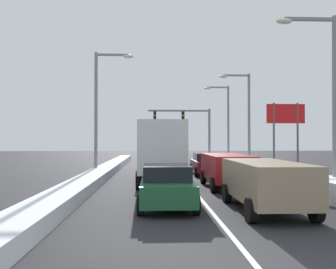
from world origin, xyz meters
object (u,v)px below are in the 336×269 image
(suv_tan_right_lane_nearest, at_px, (265,181))
(sedan_green_center_lane_nearest, at_px, (167,185))
(street_lamp_right_far, at_px, (225,117))
(sedan_maroon_right_lane_third, at_px, (206,164))
(sedan_gray_center_lane_third, at_px, (154,161))
(street_lamp_right_mid, at_px, (245,112))
(box_truck_center_lane_second, at_px, (161,149))
(street_lamp_left_mid, at_px, (101,102))
(street_lamp_right_near, at_px, (326,87))
(roadside_sign_right, at_px, (286,121))
(suv_red_right_lane_second, at_px, (227,168))
(traffic_light_gantry, at_px, (190,123))

(suv_tan_right_lane_nearest, distance_m, sedan_green_center_lane_nearest, 3.46)
(sedan_green_center_lane_nearest, relative_size, street_lamp_right_far, 0.55)
(sedan_maroon_right_lane_third, bearing_deg, sedan_green_center_lane_nearest, -105.37)
(sedan_green_center_lane_nearest, bearing_deg, sedan_gray_center_lane_third, 91.60)
(sedan_maroon_right_lane_third, height_order, street_lamp_right_mid, street_lamp_right_mid)
(sedan_maroon_right_lane_third, relative_size, sedan_gray_center_lane_third, 1.00)
(box_truck_center_lane_second, xyz_separation_m, street_lamp_left_mid, (-3.98, 4.92, 3.12))
(box_truck_center_lane_second, bearing_deg, street_lamp_right_near, -33.47)
(street_lamp_right_near, relative_size, roadside_sign_right, 1.41)
(box_truck_center_lane_second, distance_m, street_lamp_right_near, 8.86)
(suv_red_right_lane_second, bearing_deg, sedan_green_center_lane_nearest, -123.26)
(suv_tan_right_lane_nearest, bearing_deg, sedan_gray_center_lane_third, 103.30)
(suv_red_right_lane_second, xyz_separation_m, street_lamp_left_mid, (-7.26, 6.77, 4.00))
(sedan_green_center_lane_nearest, distance_m, street_lamp_left_mid, 13.08)
(sedan_gray_center_lane_third, xyz_separation_m, street_lamp_left_mid, (-3.62, -2.89, 4.26))
(suv_red_right_lane_second, relative_size, street_lamp_left_mid, 0.58)
(street_lamp_left_mid, bearing_deg, roadside_sign_right, 17.35)
(street_lamp_right_near, xyz_separation_m, roadside_sign_right, (3.55, 14.11, -0.66))
(suv_red_right_lane_second, relative_size, box_truck_center_lane_second, 0.68)
(sedan_maroon_right_lane_third, height_order, sedan_gray_center_lane_third, same)
(suv_tan_right_lane_nearest, bearing_deg, street_lamp_right_near, 40.65)
(street_lamp_right_near, bearing_deg, sedan_green_center_lane_nearest, -163.04)
(suv_tan_right_lane_nearest, distance_m, street_lamp_right_far, 26.11)
(street_lamp_right_far, bearing_deg, street_lamp_right_mid, -88.59)
(suv_tan_right_lane_nearest, xyz_separation_m, street_lamp_right_mid, (4.02, 18.08, 3.81))
(street_lamp_right_near, distance_m, roadside_sign_right, 14.56)
(traffic_light_gantry, distance_m, street_lamp_left_mid, 20.09)
(street_lamp_right_far, bearing_deg, sedan_maroon_right_lane_third, -106.97)
(sedan_maroon_right_lane_third, xyz_separation_m, sedan_green_center_lane_nearest, (-3.23, -11.75, 0.00))
(sedan_gray_center_lane_third, relative_size, street_lamp_left_mid, 0.53)
(box_truck_center_lane_second, xyz_separation_m, sedan_gray_center_lane_third, (-0.37, 7.82, -1.14))
(sedan_gray_center_lane_third, xyz_separation_m, street_lamp_right_near, (7.38, -12.46, 3.92))
(street_lamp_right_far, relative_size, street_lamp_left_mid, 0.97)
(roadside_sign_right, bearing_deg, street_lamp_left_mid, -162.65)
(suv_red_right_lane_second, height_order, sedan_maroon_right_lane_third, suv_red_right_lane_second)
(suv_red_right_lane_second, xyz_separation_m, street_lamp_right_near, (3.75, -2.80, 3.66))
(suv_red_right_lane_second, distance_m, traffic_light_gantry, 25.41)
(suv_tan_right_lane_nearest, distance_m, sedan_gray_center_lane_third, 16.06)
(street_lamp_right_mid, relative_size, roadside_sign_right, 1.46)
(box_truck_center_lane_second, bearing_deg, street_lamp_right_far, 68.00)
(traffic_light_gantry, height_order, street_lamp_right_near, street_lamp_right_near)
(suv_red_right_lane_second, bearing_deg, roadside_sign_right, 57.19)
(suv_red_right_lane_second, distance_m, box_truck_center_lane_second, 3.86)
(sedan_maroon_right_lane_third, relative_size, street_lamp_left_mid, 0.53)
(street_lamp_right_near, xyz_separation_m, street_lamp_right_far, (0.15, 22.37, 0.19))
(suv_red_right_lane_second, xyz_separation_m, sedan_gray_center_lane_third, (-3.64, 9.66, -0.25))
(traffic_light_gantry, bearing_deg, street_lamp_left_mid, -113.66)
(suv_red_right_lane_second, distance_m, street_lamp_right_near, 5.94)
(sedan_gray_center_lane_third, relative_size, roadside_sign_right, 0.82)
(street_lamp_right_near, height_order, street_lamp_left_mid, street_lamp_left_mid)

